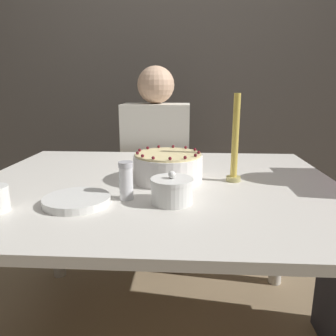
{
  "coord_description": "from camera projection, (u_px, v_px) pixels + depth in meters",
  "views": [
    {
      "loc": [
        0.12,
        -1.19,
        1.1
      ],
      "look_at": [
        0.05,
        0.03,
        0.8
      ],
      "focal_mm": 35.0,
      "sensor_mm": 36.0,
      "label": 1
    }
  ],
  "objects": [
    {
      "name": "cake",
      "position": [
        168.0,
        167.0,
        1.26
      ],
      "size": [
        0.27,
        0.27,
        0.12
      ],
      "color": "white",
      "rests_on": "dining_table"
    },
    {
      "name": "candle",
      "position": [
        235.0,
        146.0,
        1.23
      ],
      "size": [
        0.06,
        0.06,
        0.33
      ],
      "color": "tan",
      "rests_on": "dining_table"
    },
    {
      "name": "person_man_blue_shirt",
      "position": [
        157.0,
        179.0,
        2.05
      ],
      "size": [
        0.4,
        0.34,
        1.22
      ],
      "rotation": [
        0.0,
        0.0,
        3.14
      ],
      "color": "#473D33",
      "rests_on": "ground_plane"
    },
    {
      "name": "plate_stack",
      "position": [
        77.0,
        200.0,
        1.02
      ],
      "size": [
        0.21,
        0.21,
        0.02
      ],
      "color": "white",
      "rests_on": "dining_table"
    },
    {
      "name": "wall_behind",
      "position": [
        173.0,
        59.0,
        2.47
      ],
      "size": [
        8.0,
        0.05,
        2.6
      ],
      "color": "#4C4742",
      "rests_on": "ground_plane"
    },
    {
      "name": "sugar_shaker",
      "position": [
        126.0,
        180.0,
        1.05
      ],
      "size": [
        0.05,
        0.05,
        0.12
      ],
      "color": "white",
      "rests_on": "dining_table"
    },
    {
      "name": "sugar_bowl",
      "position": [
        172.0,
        190.0,
        1.02
      ],
      "size": [
        0.13,
        0.13,
        0.1
      ],
      "color": "white",
      "rests_on": "dining_table"
    },
    {
      "name": "dining_table",
      "position": [
        156.0,
        207.0,
        1.28
      ],
      "size": [
        1.39,
        1.14,
        0.75
      ],
      "color": "beige",
      "rests_on": "ground_plane"
    }
  ]
}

